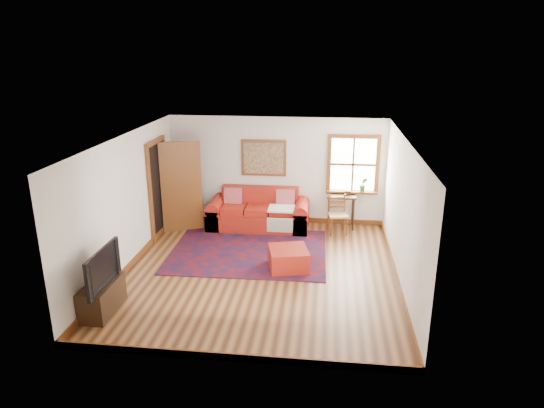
# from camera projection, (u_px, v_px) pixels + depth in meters

# --- Properties ---
(ground) EXTENTS (5.50, 5.50, 0.00)m
(ground) POSITION_uv_depth(u_px,v_px,m) (261.00, 271.00, 9.07)
(ground) COLOR #472613
(ground) RESTS_ON ground
(room_envelope) EXTENTS (5.04, 5.54, 2.52)m
(room_envelope) POSITION_uv_depth(u_px,v_px,m) (260.00, 186.00, 8.57)
(room_envelope) COLOR silver
(room_envelope) RESTS_ON ground
(window) EXTENTS (1.18, 0.20, 1.38)m
(window) POSITION_uv_depth(u_px,v_px,m) (354.00, 171.00, 11.01)
(window) COLOR white
(window) RESTS_ON ground
(doorway) EXTENTS (0.89, 1.08, 2.14)m
(doorway) POSITION_uv_depth(u_px,v_px,m) (172.00, 186.00, 10.66)
(doorway) COLOR black
(doorway) RESTS_ON ground
(framed_artwork) EXTENTS (1.05, 0.07, 0.85)m
(framed_artwork) POSITION_uv_depth(u_px,v_px,m) (264.00, 158.00, 11.18)
(framed_artwork) COLOR brown
(framed_artwork) RESTS_ON ground
(persian_rug) EXTENTS (3.19, 2.57, 0.02)m
(persian_rug) POSITION_uv_depth(u_px,v_px,m) (249.00, 251.00, 9.94)
(persian_rug) COLOR #540C0E
(persian_rug) RESTS_ON ground
(red_leather_sofa) EXTENTS (2.30, 0.95, 0.90)m
(red_leather_sofa) POSITION_uv_depth(u_px,v_px,m) (259.00, 215.00, 11.19)
(red_leather_sofa) COLOR maroon
(red_leather_sofa) RESTS_ON ground
(red_ottoman) EXTENTS (0.85, 0.85, 0.40)m
(red_ottoman) POSITION_uv_depth(u_px,v_px,m) (288.00, 259.00, 9.12)
(red_ottoman) COLOR maroon
(red_ottoman) RESTS_ON ground
(side_table) EXTENTS (0.66, 0.49, 0.79)m
(side_table) POSITION_uv_depth(u_px,v_px,m) (341.00, 200.00, 11.08)
(side_table) COLOR black
(side_table) RESTS_ON ground
(ladder_back_chair) EXTENTS (0.47, 0.46, 0.88)m
(ladder_back_chair) POSITION_uv_depth(u_px,v_px,m) (338.00, 213.00, 10.79)
(ladder_back_chair) COLOR tan
(ladder_back_chair) RESTS_ON ground
(media_cabinet) EXTENTS (0.41, 0.91, 0.50)m
(media_cabinet) POSITION_uv_depth(u_px,v_px,m) (102.00, 297.00, 7.62)
(media_cabinet) COLOR black
(media_cabinet) RESTS_ON ground
(television) EXTENTS (0.14, 1.07, 0.62)m
(television) POSITION_uv_depth(u_px,v_px,m) (96.00, 268.00, 7.35)
(television) COLOR black
(television) RESTS_ON media_cabinet
(candle_hurricane) EXTENTS (0.12, 0.12, 0.18)m
(candle_hurricane) POSITION_uv_depth(u_px,v_px,m) (113.00, 268.00, 7.86)
(candle_hurricane) COLOR silver
(candle_hurricane) RESTS_ON media_cabinet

